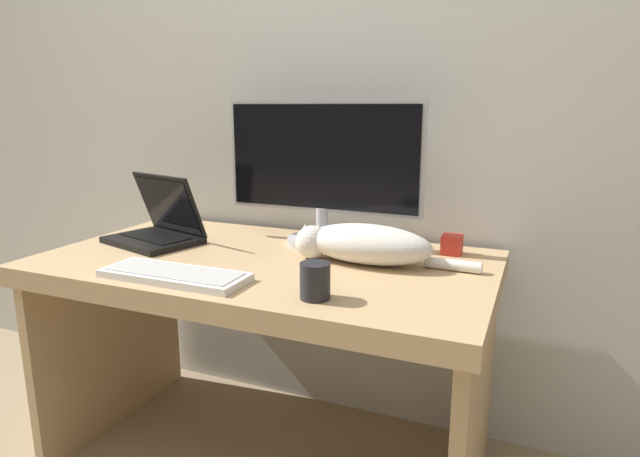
{
  "coord_description": "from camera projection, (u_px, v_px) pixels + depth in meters",
  "views": [
    {
      "loc": [
        0.76,
        -1.0,
        1.15
      ],
      "look_at": [
        0.2,
        0.34,
        0.82
      ],
      "focal_mm": 30.0,
      "sensor_mm": 36.0,
      "label": 1
    }
  ],
  "objects": [
    {
      "name": "cat",
      "position": [
        363.0,
        243.0,
        1.57
      ],
      "size": [
        0.55,
        0.18,
        0.12
      ],
      "rotation": [
        0.0,
        0.0,
        -0.03
      ],
      "color": "silver",
      "rests_on": "desk"
    },
    {
      "name": "external_keyboard",
      "position": [
        174.0,
        275.0,
        1.43
      ],
      "size": [
        0.41,
        0.15,
        0.02
      ],
      "rotation": [
        0.0,
        0.0,
        0.0
      ],
      "color": "white",
      "rests_on": "desk"
    },
    {
      "name": "monitor",
      "position": [
        322.0,
        170.0,
        1.75
      ],
      "size": [
        0.67,
        0.24,
        0.47
      ],
      "color": "#B2B2B7",
      "rests_on": "desk"
    },
    {
      "name": "coffee_mug",
      "position": [
        315.0,
        281.0,
        1.28
      ],
      "size": [
        0.07,
        0.07,
        0.09
      ],
      "color": "#232328",
      "rests_on": "desk"
    },
    {
      "name": "laptop",
      "position": [
        158.0,
        229.0,
        1.81
      ],
      "size": [
        0.35,
        0.3,
        0.23
      ],
      "rotation": [
        0.0,
        0.0,
        -0.28
      ],
      "color": "black",
      "rests_on": "desk"
    },
    {
      "name": "small_toy",
      "position": [
        452.0,
        245.0,
        1.66
      ],
      "size": [
        0.06,
        0.06,
        0.06
      ],
      "color": "red",
      "rests_on": "desk"
    },
    {
      "name": "desk",
      "position": [
        266.0,
        305.0,
        1.66
      ],
      "size": [
        1.36,
        0.76,
        0.7
      ],
      "color": "tan",
      "rests_on": "ground_plane"
    },
    {
      "name": "wall_back",
      "position": [
        321.0,
        64.0,
        1.89
      ],
      "size": [
        6.4,
        0.06,
        2.6
      ],
      "color": "silver",
      "rests_on": "ground_plane"
    }
  ]
}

